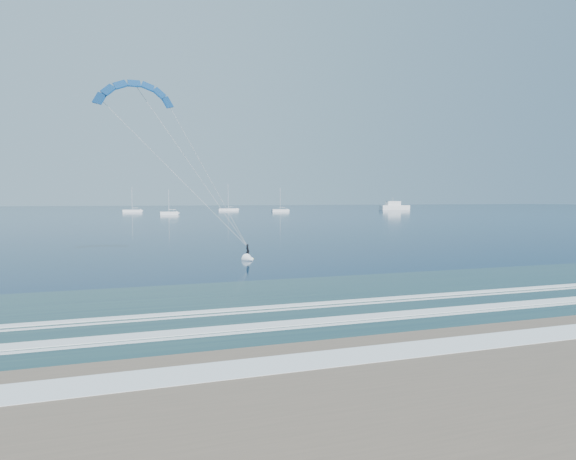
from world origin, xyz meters
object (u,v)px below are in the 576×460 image
(motor_yacht, at_px, (394,206))
(sailboat_3, at_px, (169,213))
(sailboat_2, at_px, (132,211))
(kitesurfer_rig, at_px, (194,170))
(sailboat_4, at_px, (228,209))
(sailboat_5, at_px, (280,210))

(motor_yacht, distance_m, sailboat_3, 136.55)
(sailboat_2, bearing_deg, kitesurfer_rig, -90.54)
(kitesurfer_rig, height_order, sailboat_3, kitesurfer_rig)
(sailboat_4, bearing_deg, motor_yacht, -4.75)
(motor_yacht, distance_m, sailboat_2, 139.83)
(sailboat_2, height_order, sailboat_5, sailboat_2)
(kitesurfer_rig, xyz_separation_m, sailboat_3, (13.78, 153.01, -8.22))
(sailboat_3, relative_size, sailboat_5, 0.87)
(kitesurfer_rig, height_order, sailboat_4, kitesurfer_rig)
(sailboat_3, distance_m, sailboat_5, 60.87)
(kitesurfer_rig, distance_m, sailboat_4, 214.80)
(sailboat_2, xyz_separation_m, sailboat_3, (11.94, -42.06, -0.01))
(sailboat_4, bearing_deg, sailboat_2, -163.81)
(sailboat_3, height_order, sailboat_4, sailboat_4)
(kitesurfer_rig, xyz_separation_m, sailboat_5, (68.06, 180.56, -8.22))
(motor_yacht, height_order, sailboat_5, sailboat_5)
(kitesurfer_rig, xyz_separation_m, sailboat_2, (1.84, 195.07, -8.21))
(sailboat_3, height_order, sailboat_5, sailboat_5)
(sailboat_2, bearing_deg, sailboat_4, 16.19)
(sailboat_3, distance_m, sailboat_4, 66.26)
(sailboat_3, bearing_deg, sailboat_4, 57.48)
(kitesurfer_rig, distance_m, sailboat_5, 193.14)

